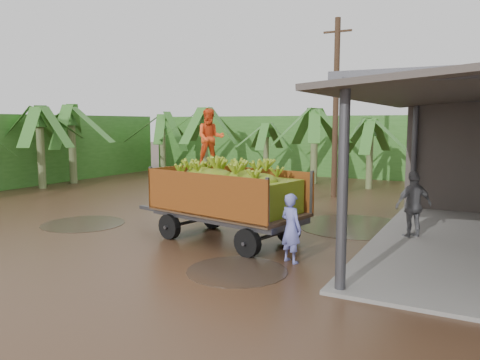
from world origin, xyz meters
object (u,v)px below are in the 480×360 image
man_blue (291,228)px  man_grey (414,205)px  banana_trailer (227,194)px  utility_pole (336,108)px

man_blue → man_grey: man_grey is taller
banana_trailer → utility_pole: bearing=99.3°
man_blue → utility_pole: 10.42m
man_blue → utility_pole: (-1.91, 9.79, 3.01)m
man_blue → man_grey: bearing=-96.7°
utility_pole → man_grey: bearing=-56.8°
banana_trailer → man_grey: 5.11m
banana_trailer → man_grey: bearing=41.1°
man_blue → man_grey: (2.17, 3.57, 0.14)m
man_grey → utility_pole: bearing=-100.6°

